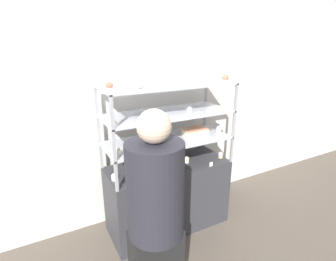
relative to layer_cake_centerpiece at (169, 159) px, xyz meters
The scene contains 28 objects.
ground_plane 0.78m from the layer_cake_centerpiece, 101.27° to the left, with size 20.00×20.00×0.00m, color brown.
back_wall 0.66m from the layer_cake_centerpiece, 90.46° to the left, with size 8.00×0.05×2.60m.
display_base 0.43m from the layer_cake_centerpiece, 101.27° to the left, with size 1.23×0.51×0.72m.
display_riser_lower 0.19m from the layer_cake_centerpiece, 101.27° to the left, with size 1.23×0.51×0.27m.
display_riser_middle 0.45m from the layer_cake_centerpiece, 101.27° to the left, with size 1.23×0.51×0.27m.
display_riser_upper 0.72m from the layer_cake_centerpiece, 101.27° to the left, with size 1.23×0.51×0.27m.
layer_cake_centerpiece is the anchor object (origin of this frame).
sheet_cake_frosted 0.38m from the layer_cake_centerpiece, ahead, with size 0.24×0.16×0.07m.
cupcake_0 0.58m from the layer_cake_centerpiece, behind, with size 0.05×0.05×0.07m.
cupcake_1 0.19m from the layer_cake_centerpiece, 168.51° to the right, with size 0.05×0.05×0.07m.
cupcake_2 0.19m from the layer_cake_centerpiece, ahead, with size 0.05×0.05×0.07m.
cupcake_3 0.58m from the layer_cake_centerpiece, 10.02° to the right, with size 0.05×0.05×0.07m.
price_tag_0 0.42m from the layer_cake_centerpiece, 31.52° to the right, with size 0.04×0.00×0.04m.
cupcake_4 0.61m from the layer_cake_centerpiece, 168.36° to the right, with size 0.06×0.06×0.07m.
cupcake_5 0.26m from the layer_cake_centerpiece, 90.07° to the right, with size 0.06×0.06×0.07m.
cupcake_6 0.62m from the layer_cake_centerpiece, ahead, with size 0.06×0.06×0.07m.
price_tag_1 0.42m from the layer_cake_centerpiece, 141.71° to the right, with size 0.04×0.00×0.04m.
cupcake_7 0.77m from the layer_cake_centerpiece, behind, with size 0.05×0.05×0.06m.
cupcake_8 0.54m from the layer_cake_centerpiece, 161.18° to the right, with size 0.05×0.05×0.06m.
cupcake_9 0.54m from the layer_cake_centerpiece, 25.77° to the right, with size 0.05×0.05×0.06m.
cupcake_10 0.76m from the layer_cake_centerpiece, ahead, with size 0.05×0.05×0.06m.
price_tag_2 0.56m from the layer_cake_centerpiece, 54.69° to the right, with size 0.04×0.00×0.04m.
cupcake_11 0.95m from the layer_cake_centerpiece, behind, with size 0.06×0.06×0.07m.
cupcake_12 0.78m from the layer_cake_centerpiece, 85.76° to the right, with size 0.06×0.06×0.07m.
cupcake_13 0.96m from the layer_cake_centerpiece, ahead, with size 0.06×0.06×0.07m.
price_tag_3 0.80m from the layer_cake_centerpiece, 65.32° to the right, with size 0.04×0.00×0.04m.
donut_glazed 0.83m from the layer_cake_centerpiece, behind, with size 0.13×0.13×0.04m.
customer_figure 0.97m from the layer_cake_centerpiece, 123.31° to the right, with size 0.36×0.36×1.54m.
Camera 1 is at (-1.12, -2.11, 1.89)m, focal length 28.00 mm.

